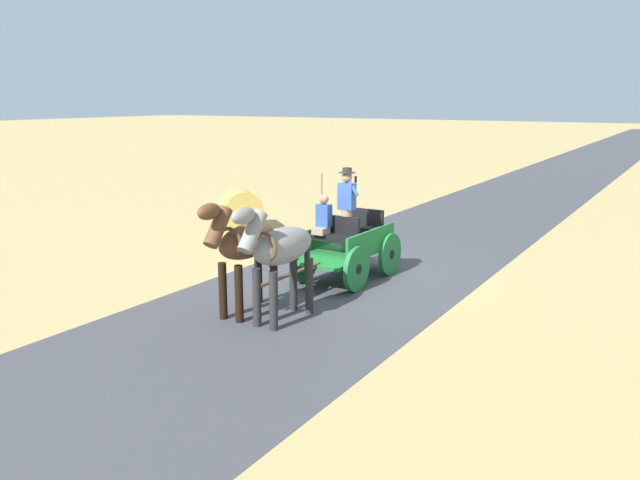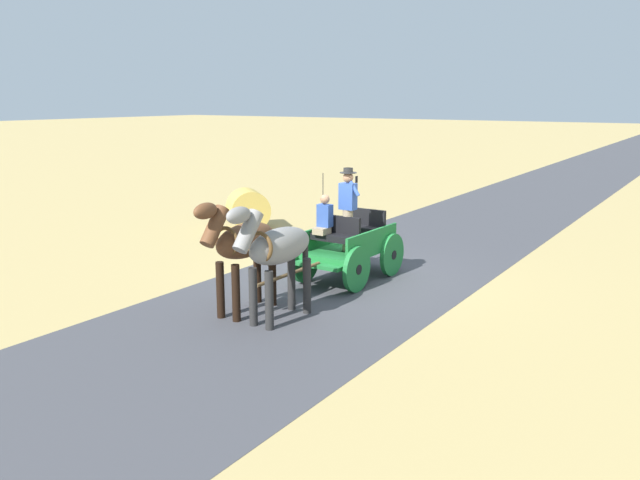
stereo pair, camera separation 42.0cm
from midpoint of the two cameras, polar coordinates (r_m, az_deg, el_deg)
The scene contains 6 objects.
ground_plane at distance 14.63m, azimuth 2.14°, elevation -3.28°, with size 200.00×200.00×0.00m, color tan.
road_surface at distance 14.62m, azimuth 2.14°, elevation -3.27°, with size 5.27×160.00×0.01m, color #424247.
horse_drawn_carriage at distance 14.27m, azimuth 1.47°, elevation -0.30°, with size 1.46×4.51×2.50m.
horse_near_side at distance 11.49m, azimuth -4.60°, elevation -0.84°, with size 0.63×2.13×2.21m.
horse_off_side at distance 11.97m, azimuth -7.62°, elevation -0.38°, with size 0.57×2.13×2.21m.
hay_bale at distance 20.04m, azimuth -7.54°, elevation 2.65°, with size 1.20×1.20×1.10m, color gold.
Camera 1 is at (-6.60, 12.46, 3.94)m, focal length 36.65 mm.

